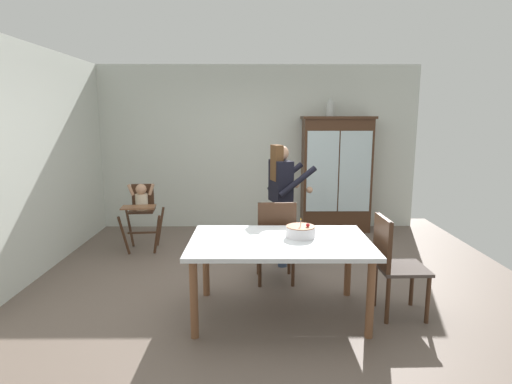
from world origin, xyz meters
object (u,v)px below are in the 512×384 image
at_px(birthday_cake, 301,231).
at_px(dining_chair_far_side, 276,236).
at_px(china_cabinet, 336,174).
at_px(high_chair_with_toddler, 142,205).
at_px(dining_table, 280,248).
at_px(ceramic_vase, 330,109).
at_px(adult_person, 281,190).
at_px(dining_chair_right_end, 392,259).

relative_size(birthday_cake, dining_chair_far_side, 0.29).
relative_size(china_cabinet, high_chair_with_toddler, 1.97).
distance_m(china_cabinet, high_chair_with_toddler, 3.11).
xyz_separation_m(dining_table, birthday_cake, (0.21, 0.10, 0.13)).
height_order(high_chair_with_toddler, dining_chair_far_side, dining_chair_far_side).
distance_m(ceramic_vase, high_chair_with_toddler, 3.26).
height_order(ceramic_vase, dining_chair_far_side, ceramic_vase).
xyz_separation_m(china_cabinet, dining_table, (-1.11, -3.00, -0.28)).
bearing_deg(birthday_cake, high_chair_with_toddler, 136.99).
bearing_deg(adult_person, birthday_cake, 167.08).
xyz_separation_m(birthday_cake, dining_chair_right_end, (0.85, -0.10, -0.24)).
bearing_deg(dining_chair_far_side, dining_table, 87.65).
relative_size(china_cabinet, birthday_cake, 6.69).
bearing_deg(china_cabinet, ceramic_vase, 178.38).
relative_size(ceramic_vase, adult_person, 0.18).
bearing_deg(high_chair_with_toddler, ceramic_vase, 14.21).
height_order(ceramic_vase, adult_person, ceramic_vase).
height_order(high_chair_with_toddler, birthday_cake, high_chair_with_toddler).
relative_size(birthday_cake, dining_chair_right_end, 0.29).
distance_m(china_cabinet, dining_chair_far_side, 2.55).
distance_m(china_cabinet, ceramic_vase, 1.06).
bearing_deg(dining_table, high_chair_with_toddler, 132.50).
bearing_deg(china_cabinet, dining_chair_far_side, -115.99).
height_order(adult_person, dining_chair_right_end, adult_person).
relative_size(ceramic_vase, high_chair_with_toddler, 0.28).
relative_size(dining_chair_far_side, dining_chair_right_end, 1.00).
bearing_deg(dining_chair_far_side, dining_chair_right_end, 142.71).
height_order(china_cabinet, ceramic_vase, ceramic_vase).
relative_size(high_chair_with_toddler, birthday_cake, 3.39).
bearing_deg(birthday_cake, dining_chair_right_end, -7.00).
height_order(dining_table, dining_chair_right_end, dining_chair_right_end).
xyz_separation_m(adult_person, dining_chair_far_side, (-0.10, -0.63, -0.41)).
distance_m(high_chair_with_toddler, dining_table, 2.68).
bearing_deg(adult_person, dining_chair_right_end, -162.84).
height_order(dining_chair_far_side, dining_chair_right_end, same).
bearing_deg(high_chair_with_toddler, dining_chair_far_side, -40.29).
xyz_separation_m(ceramic_vase, dining_chair_far_side, (-0.97, -2.27, -1.44)).
relative_size(high_chair_with_toddler, dining_chair_right_end, 0.99).
relative_size(ceramic_vase, dining_table, 0.16).
distance_m(ceramic_vase, adult_person, 2.12).
bearing_deg(dining_table, china_cabinet, 69.69).
relative_size(high_chair_with_toddler, dining_table, 0.56).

